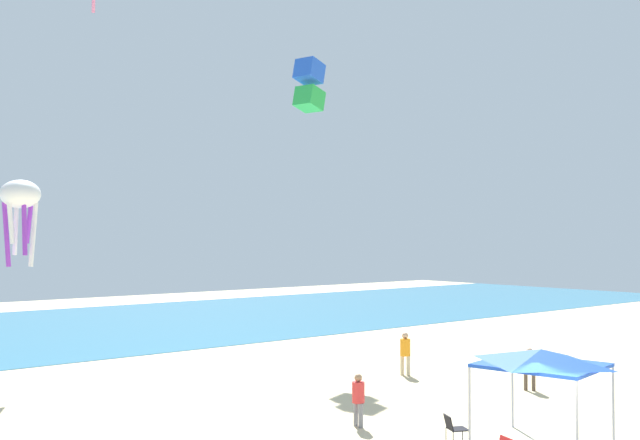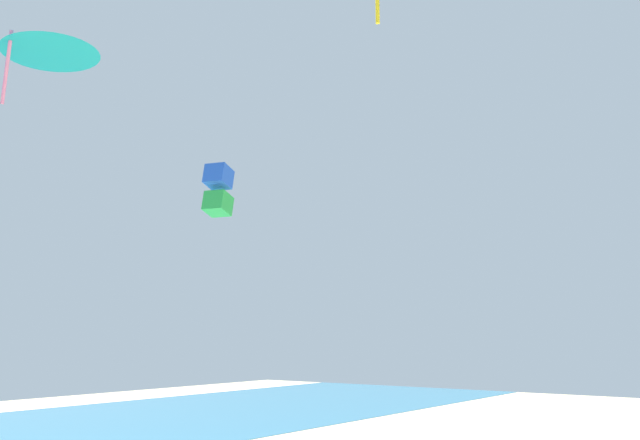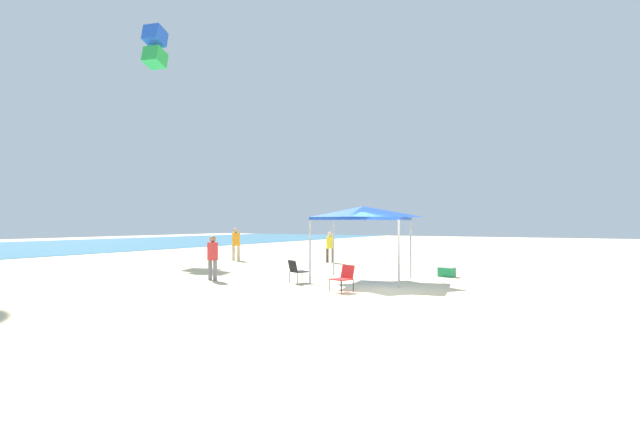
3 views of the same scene
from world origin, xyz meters
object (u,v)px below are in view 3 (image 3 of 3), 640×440
(person_far_stroller, at_px, (213,254))
(folding_chair_facing_ocean, at_px, (344,277))
(folding_chair_left_of_tent, at_px, (297,270))
(person_kite_handler, at_px, (236,241))
(canopy_tent, at_px, (363,213))
(person_by_tent, at_px, (330,244))
(cooler_box, at_px, (447,272))
(kite_box_blue, at_px, (155,47))

(person_far_stroller, bearing_deg, folding_chair_facing_ocean, 8.90)
(folding_chair_left_of_tent, bearing_deg, person_kite_handler, -12.35)
(canopy_tent, relative_size, folding_chair_facing_ocean, 4.45)
(person_by_tent, bearing_deg, folding_chair_facing_ocean, 89.61)
(person_by_tent, bearing_deg, cooler_box, 123.15)
(folding_chair_left_of_tent, distance_m, person_far_stroller, 3.29)
(person_by_tent, bearing_deg, person_far_stroller, 57.94)
(person_kite_handler, height_order, kite_box_blue, kite_box_blue)
(canopy_tent, relative_size, person_far_stroller, 2.20)
(folding_chair_facing_ocean, bearing_deg, cooler_box, 89.24)
(folding_chair_facing_ocean, distance_m, cooler_box, 5.85)
(person_kite_handler, bearing_deg, canopy_tent, -32.93)
(person_by_tent, relative_size, person_far_stroller, 1.00)
(folding_chair_left_of_tent, bearing_deg, person_by_tent, -43.53)
(folding_chair_left_of_tent, xyz_separation_m, folding_chair_facing_ocean, (-1.01, -2.37, 0.00))
(person_kite_handler, xyz_separation_m, kite_box_blue, (0.83, 7.71, 12.81))
(cooler_box, height_order, person_kite_handler, person_kite_handler)
(cooler_box, distance_m, kite_box_blue, 24.45)
(canopy_tent, relative_size, kite_box_blue, 1.33)
(folding_chair_facing_ocean, distance_m, person_far_stroller, 5.51)
(folding_chair_left_of_tent, height_order, kite_box_blue, kite_box_blue)
(cooler_box, relative_size, person_by_tent, 0.42)
(person_kite_handler, xyz_separation_m, person_by_tent, (1.46, -5.27, -0.11))
(person_far_stroller, xyz_separation_m, kite_box_blue, (8.22, 12.86, 12.92))
(person_kite_handler, distance_m, kite_box_blue, 14.97)
(cooler_box, relative_size, kite_box_blue, 0.25)
(canopy_tent, xyz_separation_m, person_kite_handler, (4.72, 10.01, -1.39))
(cooler_box, xyz_separation_m, person_far_stroller, (-5.47, 7.21, 0.77))
(folding_chair_left_of_tent, relative_size, cooler_box, 1.18)
(cooler_box, distance_m, person_kite_handler, 12.54)
(folding_chair_left_of_tent, xyz_separation_m, person_kite_handler, (6.50, 8.27, 0.61))
(folding_chair_left_of_tent, height_order, person_by_tent, person_by_tent)
(folding_chair_left_of_tent, relative_size, person_by_tent, 0.49)
(person_by_tent, xyz_separation_m, person_far_stroller, (-8.86, 0.12, 0.00))
(cooler_box, bearing_deg, canopy_tent, 139.90)
(canopy_tent, distance_m, person_kite_handler, 11.15)
(person_by_tent, distance_m, kite_box_blue, 18.32)
(canopy_tent, height_order, person_kite_handler, canopy_tent)
(folding_chair_left_of_tent, height_order, folding_chair_facing_ocean, same)
(kite_box_blue, bearing_deg, folding_chair_left_of_tent, 140.72)
(folding_chair_facing_ocean, height_order, person_by_tent, person_by_tent)
(folding_chair_facing_ocean, bearing_deg, kite_box_blue, 171.95)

